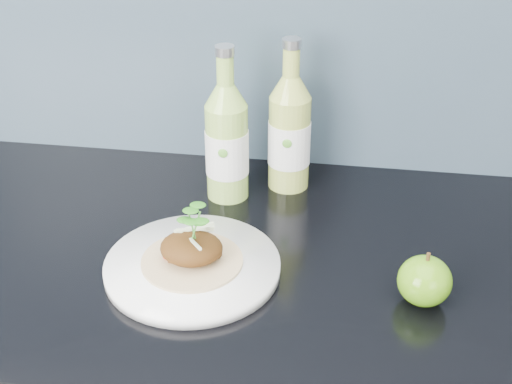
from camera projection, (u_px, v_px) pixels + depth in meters
The scene contains 5 objects.
dinner_plate at pixel (192, 267), 0.98m from camera, with size 0.29×0.29×0.02m.
pork_taco at pixel (191, 245), 0.97m from camera, with size 0.14×0.14×0.09m.
green_apple at pixel (425, 281), 0.92m from camera, with size 0.08×0.08×0.08m.
cider_bottle_left at pixel (227, 142), 1.12m from camera, with size 0.09×0.09×0.25m.
cider_bottle_right at pixel (289, 133), 1.15m from camera, with size 0.08×0.08×0.25m.
Camera 1 is at (0.10, 0.86, 1.50)m, focal length 50.00 mm.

